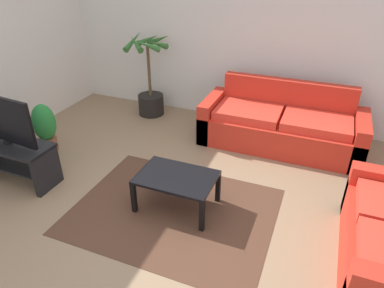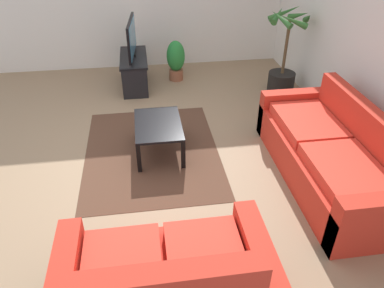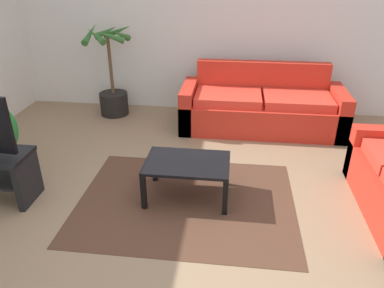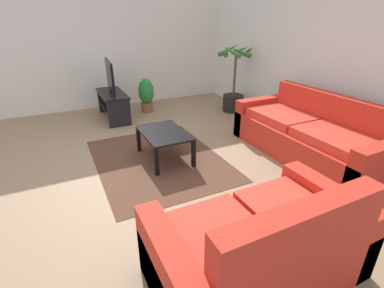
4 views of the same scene
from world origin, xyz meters
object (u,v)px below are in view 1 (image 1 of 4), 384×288
Objects in this scene: tv_stand at (12,156)px; potted_plant_small at (45,126)px; coffee_table at (176,180)px; tv at (1,119)px; potted_palm at (150,88)px; couch_main at (281,126)px.

potted_plant_small reaches higher than tv_stand.
tv_stand is 2.12m from coffee_table.
tv_stand is at bearing -172.63° from coffee_table.
tv is 0.72× the size of potted_palm.
coffee_table is (2.11, 0.27, 0.01)m from tv_stand.
tv_stand reaches higher than coffee_table.
potted_palm is 1.87m from potted_plant_small.
potted_plant_small reaches higher than coffee_table.
potted_palm is (-2.30, 0.27, 0.18)m from couch_main.
tv is 1.19× the size of coffee_table.
potted_plant_small is (-2.25, 0.46, 0.03)m from coffee_table.
couch_main is 2.32m from potted_palm.
tv_stand is at bearing -104.79° from potted_palm.
tv is 2.53m from potted_palm.
couch_main reaches higher than potted_plant_small.
couch_main is at bearing 24.73° from potted_plant_small.
potted_plant_small is at bearing 101.41° from tv_stand.
potted_plant_small is at bearing -155.27° from couch_main.
tv is (0.00, 0.00, 0.51)m from tv_stand.
potted_palm is at bearing 75.21° from tv_stand.
tv_stand is at bearing -95.11° from tv.
couch_main is at bearing 36.32° from tv_stand.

